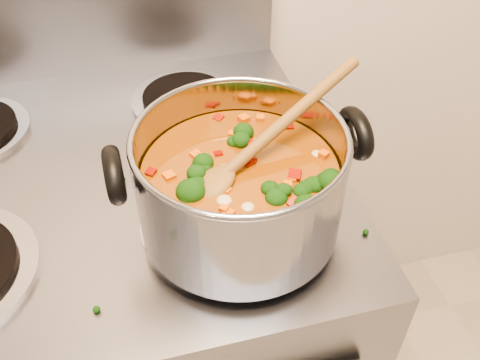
% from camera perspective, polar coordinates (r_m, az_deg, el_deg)
% --- Properties ---
extents(electric_range, '(0.74, 0.67, 1.08)m').
position_cam_1_polar(electric_range, '(1.17, -11.71, -16.00)').
color(electric_range, gray).
rests_on(electric_range, ground).
extents(stockpot, '(0.31, 0.26, 0.15)m').
position_cam_1_polar(stockpot, '(0.66, 0.03, -0.48)').
color(stockpot, gray).
rests_on(stockpot, electric_range).
extents(wooden_spoon, '(0.26, 0.15, 0.10)m').
position_cam_1_polar(wooden_spoon, '(0.63, 1.09, 3.01)').
color(wooden_spoon, brown).
rests_on(wooden_spoon, stockpot).
extents(cooktop_crumbs, '(0.05, 0.33, 0.01)m').
position_cam_1_polar(cooktop_crumbs, '(0.75, 9.35, -2.72)').
color(cooktop_crumbs, black).
rests_on(cooktop_crumbs, electric_range).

